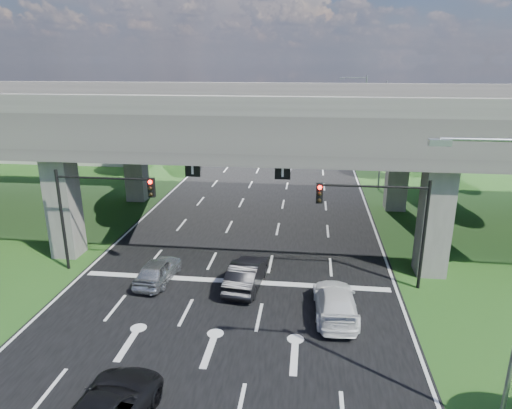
% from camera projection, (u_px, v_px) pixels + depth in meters
% --- Properties ---
extents(ground, '(160.00, 160.00, 0.00)m').
position_uv_depth(ground, '(222.00, 315.00, 22.04)').
color(ground, '#224F19').
rests_on(ground, ground).
extents(road, '(18.00, 120.00, 0.03)m').
position_uv_depth(road, '(250.00, 238.00, 31.50)').
color(road, black).
rests_on(road, ground).
extents(overpass, '(80.00, 15.00, 10.00)m').
position_uv_depth(overpass, '(253.00, 119.00, 30.99)').
color(overpass, '#373432').
rests_on(overpass, ground).
extents(warehouse, '(20.00, 10.00, 4.00)m').
position_uv_depth(warehouse, '(72.00, 141.00, 57.52)').
color(warehouse, '#9E9E99').
rests_on(warehouse, ground).
extents(signal_right, '(5.76, 0.54, 6.00)m').
position_uv_depth(signal_right, '(383.00, 213.00, 23.61)').
color(signal_right, black).
rests_on(signal_right, ground).
extents(signal_left, '(5.76, 0.54, 6.00)m').
position_uv_depth(signal_left, '(96.00, 203.00, 25.40)').
color(signal_left, black).
rests_on(signal_left, ground).
extents(streetlight_far, '(3.38, 0.25, 10.00)m').
position_uv_depth(streetlight_far, '(379.00, 128.00, 41.82)').
color(streetlight_far, gray).
rests_on(streetlight_far, ground).
extents(streetlight_beyond, '(3.38, 0.25, 10.00)m').
position_uv_depth(streetlight_beyond, '(361.00, 110.00, 56.96)').
color(streetlight_beyond, gray).
rests_on(streetlight_beyond, ground).
extents(tree_left_near, '(4.50, 4.50, 7.80)m').
position_uv_depth(tree_left_near, '(136.00, 131.00, 46.78)').
color(tree_left_near, black).
rests_on(tree_left_near, ground).
extents(tree_left_mid, '(3.91, 3.90, 6.76)m').
position_uv_depth(tree_left_mid, '(137.00, 126.00, 54.88)').
color(tree_left_mid, black).
rests_on(tree_left_mid, ground).
extents(tree_left_far, '(4.80, 4.80, 8.32)m').
position_uv_depth(tree_left_far, '(186.00, 111.00, 61.70)').
color(tree_left_far, black).
rests_on(tree_left_far, ground).
extents(tree_right_near, '(4.20, 4.20, 7.28)m').
position_uv_depth(tree_right_near, '(402.00, 136.00, 45.68)').
color(tree_right_near, black).
rests_on(tree_right_near, ground).
extents(tree_right_mid, '(3.91, 3.90, 6.76)m').
position_uv_depth(tree_right_mid, '(416.00, 128.00, 53.00)').
color(tree_right_mid, black).
rests_on(tree_right_mid, ground).
extents(tree_right_far, '(4.50, 4.50, 7.80)m').
position_uv_depth(tree_right_far, '(373.00, 114.00, 60.83)').
color(tree_right_far, black).
rests_on(tree_right_far, ground).
extents(car_silver, '(1.90, 4.07, 1.35)m').
position_uv_depth(car_silver, '(158.00, 270.00, 25.12)').
color(car_silver, '#B2B5BA').
rests_on(car_silver, road).
extents(car_dark, '(2.03, 4.65, 1.49)m').
position_uv_depth(car_dark, '(247.00, 274.00, 24.55)').
color(car_dark, black).
rests_on(car_dark, road).
extents(car_white, '(2.17, 4.91, 1.40)m').
position_uv_depth(car_white, '(335.00, 302.00, 21.79)').
color(car_white, silver).
rests_on(car_white, road).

